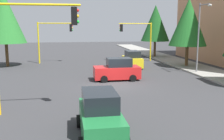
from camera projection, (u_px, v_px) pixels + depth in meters
The scene contains 12 objects.
ground_plane at pixel (115, 85), 20.93m from camera, with size 120.00×120.00×0.00m, color #353538.
sidewalk_kerb at pixel (203, 70), 27.51m from camera, with size 80.00×4.00×0.15m, color gray.
traffic_signal_far_left at pixel (138, 34), 34.84m from camera, with size 0.36×4.59×5.27m.
traffic_signal_near_right at pixel (29, 36), 13.45m from camera, with size 0.36×4.59×6.00m.
traffic_signal_far_right at pixel (53, 34), 32.99m from camera, with size 0.36×4.59×5.29m.
street_lamp_curbside at pixel (201, 30), 25.23m from camera, with size 2.15×0.28×7.00m.
tree_roadside_mid at pixel (188, 22), 29.48m from camera, with size 4.34×4.34×7.94m.
tree_roadside_far at pixel (155, 23), 39.12m from camera, with size 4.36×4.36×7.98m.
tree_opposite_side at pixel (4, 18), 29.83m from camera, with size 4.78×4.78×8.77m.
car_yellow at pixel (132, 60), 29.78m from camera, with size 4.02×1.97×1.98m.
car_red at pixel (117, 70), 22.81m from camera, with size 2.12×4.07×1.98m.
car_green at pixel (100, 117), 10.99m from camera, with size 4.04×1.95×1.98m.
Camera 1 is at (20.10, -3.69, 4.71)m, focal length 41.05 mm.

